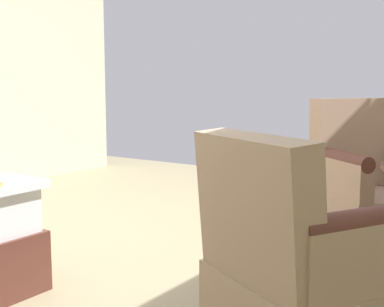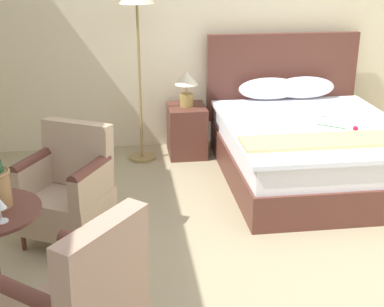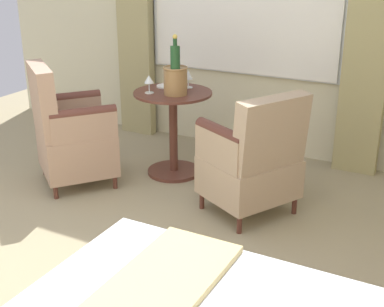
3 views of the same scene
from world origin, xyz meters
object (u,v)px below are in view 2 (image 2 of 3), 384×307
Objects in this scene: nightstand at (187,130)px; armchair_by_window at (68,191)px; bed at (307,144)px; floor_lamp_brass at (137,13)px; bedside_lamp at (187,83)px.

armchair_by_window is (-1.11, -1.71, 0.14)m from nightstand.
bed reaches higher than armchair_by_window.
floor_lamp_brass is (-0.49, -0.08, 1.25)m from nightstand.
armchair_by_window is at bearing -122.97° from nightstand.
floor_lamp_brass is 2.07m from armchair_by_window.
bedside_lamp reaches higher than nightstand.
bed is at bearing -22.98° from floor_lamp_brass.
nightstand is 1.35m from floor_lamp_brass.
bedside_lamp is at bearing 57.03° from armchair_by_window.
armchair_by_window is at bearing -122.97° from bedside_lamp.
bedside_lamp is 0.21× the size of floor_lamp_brass.
bed is 1.15× the size of floor_lamp_brass.
bed reaches higher than nightstand.
nightstand is 0.52m from bedside_lamp.
bedside_lamp reaches higher than armchair_by_window.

